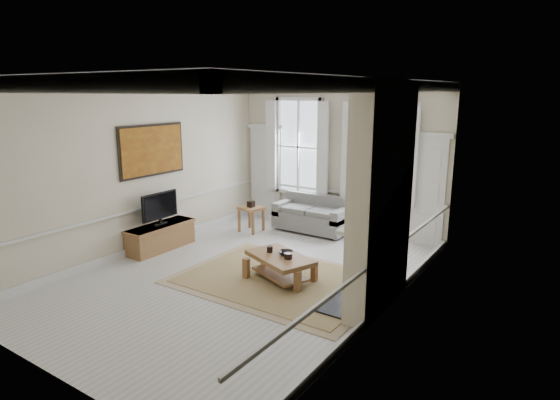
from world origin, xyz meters
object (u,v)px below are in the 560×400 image
Objects in this scene: coffee_table at (280,260)px; tv_stand at (161,237)px; side_table at (251,212)px; sofa at (313,216)px.

coffee_table is 0.93× the size of tv_stand.
side_table is at bearing 69.13° from tv_stand.
coffee_table is at bearing -71.07° from sofa.
sofa reaches higher than tv_stand.
sofa is 1.25× the size of coffee_table.
side_table is at bearing 158.81° from coffee_table.
side_table is 3.01m from coffee_table.
sofa is 1.16× the size of tv_stand.
sofa is at bearing 55.76° from tv_stand.
sofa is 3.53m from tv_stand.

